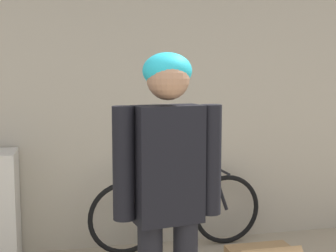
{
  "coord_description": "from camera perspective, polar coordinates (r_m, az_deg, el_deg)",
  "views": [
    {
      "loc": [
        -0.6,
        -1.27,
        1.63
      ],
      "look_at": [
        -0.07,
        1.09,
        1.35
      ],
      "focal_mm": 50.0,
      "sensor_mm": 36.0,
      "label": 1
    }
  ],
  "objects": [
    {
      "name": "wall_back",
      "position": [
        4.33,
        -4.77,
        2.24
      ],
      "size": [
        8.0,
        0.07,
        2.6
      ],
      "color": "#B7AD99",
      "rests_on": "ground_plane"
    },
    {
      "name": "bicycle",
      "position": [
        4.37,
        1.12,
        -10.34
      ],
      "size": [
        1.64,
        0.46,
        0.73
      ],
      "rotation": [
        0.0,
        0.0,
        0.05
      ],
      "color": "black",
      "rests_on": "ground_plane"
    },
    {
      "name": "person",
      "position": [
        2.49,
        -0.01,
        -6.94
      ],
      "size": [
        0.59,
        0.25,
        1.73
      ],
      "rotation": [
        0.0,
        0.0,
        0.16
      ],
      "color": "black",
      "rests_on": "ground_plane"
    }
  ]
}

